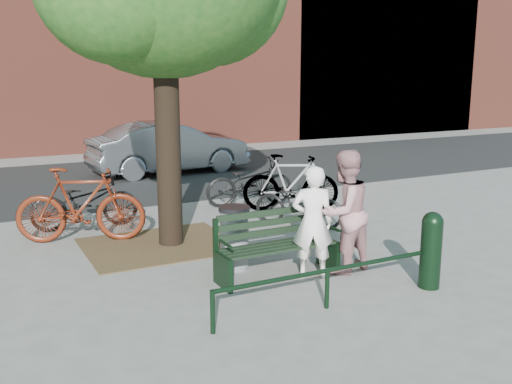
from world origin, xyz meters
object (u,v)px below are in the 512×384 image
person_left (313,222)px  bollard (431,247)px  bicycle_c (250,182)px  person_right (344,212)px  park_bench (275,243)px  litter_bin (234,237)px  parked_car (169,148)px

person_left → bollard: bearing=164.8°
bollard → bicycle_c: bollard is taller
person_right → person_left: bearing=-15.3°
person_left → bicycle_c: bearing=-78.4°
park_bench → bicycle_c: size_ratio=0.90×
litter_bin → parked_car: size_ratio=0.21×
person_left → litter_bin: size_ratio=1.70×
park_bench → parked_car: (1.45, 8.69, 0.25)m
bollard → litter_bin: size_ratio=1.12×
person_left → bicycle_c: 4.51m
park_bench → litter_bin: bearing=124.4°
person_left → bollard: size_ratio=1.53×
person_right → parked_car: size_ratio=0.40×
bollard → bicycle_c: 5.40m
person_right → bollard: 1.27m
person_left → litter_bin: bearing=-17.7°
bicycle_c → park_bench: bearing=166.7°
park_bench → person_right: 1.07m
bollard → parked_car: parked_car is taller
litter_bin → bicycle_c: size_ratio=0.48×
park_bench → litter_bin: (-0.37, 0.55, -0.01)m
bollard → bicycle_c: bearing=89.4°
bicycle_c → parked_car: parked_car is taller
park_bench → parked_car: parked_car is taller
bicycle_c → bollard: bearing=-171.7°
person_left → person_right: (0.51, -0.02, 0.09)m
bollard → litter_bin: bollard is taller
park_bench → bicycle_c: bicycle_c is taller
park_bench → person_left: bearing=-31.4°
person_right → litter_bin: size_ratio=1.90×
person_left → bicycle_c: size_ratio=0.82×
parked_car → person_right: bearing=172.4°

